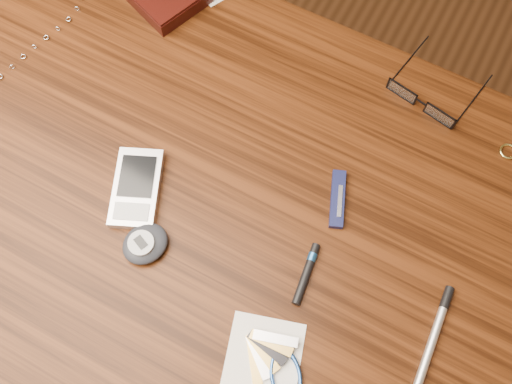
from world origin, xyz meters
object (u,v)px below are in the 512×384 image
(pedometer, at_px, (145,244))
(pocket_knife, at_px, (338,199))
(eyeglasses, at_px, (423,101))
(pda_phone, at_px, (137,188))
(desk, at_px, (228,236))
(notepad_keys, at_px, (274,365))
(silver_pen, at_px, (436,329))

(pedometer, relative_size, pocket_knife, 0.94)
(eyeglasses, height_order, pda_phone, eyeglasses)
(eyeglasses, distance_m, pda_phone, 0.42)
(desk, relative_size, notepad_keys, 7.77)
(eyeglasses, distance_m, pocket_knife, 0.20)
(pocket_knife, bearing_deg, eyeglasses, 77.10)
(notepad_keys, height_order, pocket_knife, notepad_keys)
(pocket_knife, relative_size, silver_pen, 0.61)
(desk, height_order, pocket_knife, pocket_knife)
(notepad_keys, xyz_separation_m, pocket_knife, (-0.02, 0.23, 0.00))
(eyeglasses, bearing_deg, silver_pen, -64.86)
(pda_phone, height_order, pedometer, pedometer)
(notepad_keys, bearing_deg, pocket_knife, 95.97)
(pedometer, height_order, silver_pen, pedometer)
(pda_phone, bearing_deg, pocket_knife, 24.96)
(eyeglasses, distance_m, silver_pen, 0.32)
(eyeglasses, bearing_deg, pedometer, -122.83)
(desk, xyz_separation_m, notepad_keys, (0.15, -0.14, 0.11))
(pocket_knife, bearing_deg, desk, -145.14)
(eyeglasses, xyz_separation_m, notepad_keys, (-0.02, -0.42, -0.01))
(pocket_knife, bearing_deg, silver_pen, -28.56)
(eyeglasses, relative_size, notepad_keys, 1.04)
(pedometer, bearing_deg, notepad_keys, -14.16)
(eyeglasses, distance_m, pedometer, 0.43)
(pda_phone, relative_size, pocket_knife, 1.55)
(pda_phone, height_order, pocket_knife, pda_phone)
(silver_pen, bearing_deg, pda_phone, -177.79)
(silver_pen, bearing_deg, eyeglasses, 115.14)
(desk, distance_m, notepad_keys, 0.23)
(notepad_keys, bearing_deg, eyeglasses, 87.30)
(eyeglasses, distance_m, notepad_keys, 0.42)
(silver_pen, bearing_deg, pedometer, -168.26)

